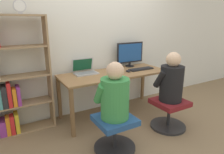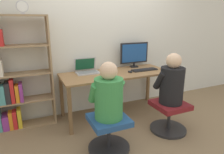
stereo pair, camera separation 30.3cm
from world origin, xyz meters
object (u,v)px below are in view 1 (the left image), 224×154
person_at_laptop (115,95)px  bookshelf (4,85)px  keyboard (141,69)px  office_chair_left (169,112)px  laptop (85,70)px  office_chair_right (115,131)px  desktop_monitor (130,54)px  person_at_monitor (171,80)px  desk_clock (20,6)px

person_at_laptop → bookshelf: bookshelf is taller
keyboard → office_chair_left: (-0.03, -0.74, -0.52)m
laptop → bookshelf: bearing=179.9°
office_chair_left → office_chair_right: (-0.99, -0.05, 0.00)m
desktop_monitor → office_chair_left: desktop_monitor is taller
desktop_monitor → office_chair_left: (0.01, -1.04, -0.74)m
laptop → person_at_laptop: (-0.06, -1.04, -0.06)m
keyboard → office_chair_right: 1.38m
person_at_laptop → person_at_monitor: bearing=3.2°
office_chair_right → person_at_laptop: size_ratio=0.77×
person_at_monitor → person_at_laptop: (-0.99, -0.05, -0.02)m
office_chair_right → desktop_monitor: bearing=48.2°
desk_clock → keyboard: bearing=-6.3°
desktop_monitor → person_at_monitor: 1.06m
office_chair_right → bookshelf: bookshelf is taller
person_at_laptop → bookshelf: 1.53m
bookshelf → desk_clock: size_ratio=9.33×
laptop → keyboard: (0.96, -0.26, -0.04)m
person_at_laptop → desk_clock: desk_clock is taller
office_chair_right → bookshelf: (-1.11, 1.05, 0.50)m
office_chair_right → person_at_laptop: 0.49m
person_at_monitor → office_chair_left: bearing=-90.0°
office_chair_right → bookshelf: 1.61m
office_chair_right → person_at_laptop: person_at_laptop is taller
office_chair_left → desk_clock: size_ratio=2.98×
person_at_laptop → bookshelf: (-1.11, 1.04, 0.01)m
desktop_monitor → bookshelf: bearing=-178.7°
person_at_monitor → bookshelf: size_ratio=0.43×
laptop → bookshelf: (-1.17, 0.00, -0.05)m
keyboard → person_at_monitor: bearing=-92.0°
office_chair_left → laptop: bearing=133.1°
person_at_laptop → laptop: bearing=86.9°
desktop_monitor → person_at_monitor: desktop_monitor is taller
keyboard → office_chair_left: size_ratio=0.86×
desktop_monitor → bookshelf: size_ratio=0.34×
desktop_monitor → office_chair_right: size_ratio=1.05×
office_chair_right → keyboard: bearing=38.0°
office_chair_left → keyboard: bearing=88.0°
desk_clock → bookshelf: bearing=169.6°
office_chair_left → person_at_laptop: bearing=-177.1°
desktop_monitor → office_chair_left: 1.28m
laptop → office_chair_left: size_ratio=0.70×
office_chair_left → desk_clock: bearing=152.4°
office_chair_right → bookshelf: size_ratio=0.32×
laptop → person_at_monitor: person_at_monitor is taller
keyboard → office_chair_left: bearing=-92.0°
desktop_monitor → person_at_laptop: (-0.98, -1.09, -0.25)m
keyboard → person_at_laptop: 1.28m
person_at_monitor → person_at_laptop: size_ratio=1.04×
office_chair_right → person_at_monitor: (0.99, 0.06, 0.51)m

